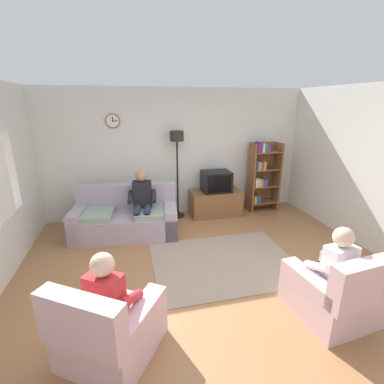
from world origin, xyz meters
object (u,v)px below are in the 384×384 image
object	(u,v)px
floor_lamp	(177,151)
armchair_near_bookshelf	(333,294)
bookshelf	(262,175)
tv	(216,181)
person_in_right_armchair	(331,266)
person_in_left_armchair	(112,297)
couch	(126,218)
armchair_near_window	(109,330)
tv_stand	(215,203)
person_on_couch	(142,200)

from	to	relation	value
floor_lamp	armchair_near_bookshelf	size ratio (longest dim) A/B	1.92
bookshelf	floor_lamp	size ratio (longest dim) A/B	0.85
tv	person_in_right_armchair	bearing A→B (deg)	-83.73
floor_lamp	person_in_left_armchair	distance (m)	3.60
armchair_near_bookshelf	person_in_left_armchair	size ratio (longest dim) A/B	0.86
couch	person_in_left_armchair	size ratio (longest dim) A/B	1.78
floor_lamp	armchair_near_window	distance (m)	3.77
tv_stand	person_on_couch	world-z (taller)	person_on_couch
tv_stand	person_in_right_armchair	xyz separation A→B (m)	(0.35, -3.20, 0.33)
floor_lamp	person_in_left_armchair	bearing A→B (deg)	-111.02
floor_lamp	person_in_right_armchair	bearing A→B (deg)	-70.42
tv	armchair_near_bookshelf	bearing A→B (deg)	-83.73
tv_stand	tv	size ratio (longest dim) A/B	1.83
person_on_couch	bookshelf	bearing A→B (deg)	14.68
tv_stand	armchair_near_bookshelf	distance (m)	3.31
bookshelf	floor_lamp	xyz separation A→B (m)	(-1.94, 0.03, 0.61)
couch	person_in_right_armchair	size ratio (longest dim) A/B	1.78
armchair_near_bookshelf	tv	bearing A→B (deg)	96.27
armchair_near_window	person_in_left_armchair	bearing A→B (deg)	56.70
tv	person_on_couch	bearing A→B (deg)	-159.00
couch	tv	xyz separation A→B (m)	(1.94, 0.51, 0.46)
tv_stand	floor_lamp	xyz separation A→B (m)	(-0.82, 0.10, 1.17)
person_in_left_armchair	armchair_near_bookshelf	bearing A→B (deg)	-2.85
tv_stand	armchair_near_window	xyz separation A→B (m)	(-2.13, -3.24, 0.01)
bookshelf	person_in_left_armchair	bearing A→B (deg)	-134.63
floor_lamp	tv	bearing A→B (deg)	-8.52
person_in_left_armchair	tv	bearing A→B (deg)	56.51
couch	armchair_near_window	xyz separation A→B (m)	(-0.19, -2.70, -0.02)
tv_stand	person_on_couch	xyz separation A→B (m)	(-1.62, -0.65, 0.42)
armchair_near_window	armchair_near_bookshelf	bearing A→B (deg)	-1.08
couch	person_in_right_armchair	world-z (taller)	person_in_right_armchair
person_on_couch	person_in_right_armchair	distance (m)	3.22
tv_stand	floor_lamp	distance (m)	1.44
tv	bookshelf	bearing A→B (deg)	4.83
person_in_left_armchair	person_in_right_armchair	bearing A→B (deg)	-0.77
couch	tv_stand	bearing A→B (deg)	15.47
tv_stand	floor_lamp	world-z (taller)	floor_lamp
floor_lamp	couch	bearing A→B (deg)	-150.32
tv_stand	person_on_couch	distance (m)	1.79
bookshelf	person_on_couch	size ratio (longest dim) A/B	1.28
tv_stand	armchair_near_bookshelf	size ratio (longest dim) A/B	1.14
tv	person_on_couch	size ratio (longest dim) A/B	0.48
couch	tv	size ratio (longest dim) A/B	3.32
floor_lamp	bookshelf	bearing A→B (deg)	-0.86
couch	floor_lamp	world-z (taller)	floor_lamp
tv_stand	armchair_near_bookshelf	bearing A→B (deg)	-83.78
tv	armchair_near_window	bearing A→B (deg)	-123.49
armchair_near_bookshelf	person_on_couch	distance (m)	3.32
tv	person_in_left_armchair	bearing A→B (deg)	-123.49
tv	bookshelf	distance (m)	1.12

